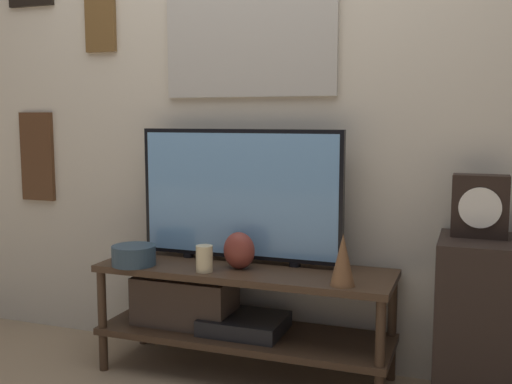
{
  "coord_description": "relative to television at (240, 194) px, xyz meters",
  "views": [
    {
      "loc": [
        0.94,
        -2.16,
        1.15
      ],
      "look_at": [
        0.06,
        0.25,
        0.83
      ],
      "focal_mm": 42.0,
      "sensor_mm": 36.0,
      "label": 1
    }
  ],
  "objects": [
    {
      "name": "side_table",
      "position": [
        1.07,
        -0.07,
        -0.46
      ],
      "size": [
        0.39,
        0.38,
        0.69
      ],
      "color": "black",
      "rests_on": "ground_plane"
    },
    {
      "name": "vase_urn_stoneware",
      "position": [
        0.04,
        -0.12,
        -0.23
      ],
      "size": [
        0.14,
        0.1,
        0.16
      ],
      "color": "brown",
      "rests_on": "media_console"
    },
    {
      "name": "candle_jar",
      "position": [
        -0.08,
        -0.22,
        -0.26
      ],
      "size": [
        0.07,
        0.07,
        0.11
      ],
      "color": "beige",
      "rests_on": "media_console"
    },
    {
      "name": "vase_wide_bowl",
      "position": [
        -0.43,
        -0.22,
        -0.27
      ],
      "size": [
        0.2,
        0.2,
        0.09
      ],
      "color": "#2D4251",
      "rests_on": "media_console"
    },
    {
      "name": "mantel_clock",
      "position": [
        1.02,
        -0.03,
        0.0
      ],
      "size": [
        0.21,
        0.11,
        0.24
      ],
      "color": "black",
      "rests_on": "side_table"
    },
    {
      "name": "television",
      "position": [
        0.0,
        0.0,
        0.0
      ],
      "size": [
        0.95,
        0.05,
        0.61
      ],
      "color": "black",
      "rests_on": "media_console"
    },
    {
      "name": "media_console",
      "position": [
        -0.05,
        -0.09,
        -0.5
      ],
      "size": [
        1.31,
        0.41,
        0.5
      ],
      "color": "#422D1E",
      "rests_on": "ground_plane"
    },
    {
      "name": "wall_back",
      "position": [
        0.05,
        0.17,
        0.54
      ],
      "size": [
        6.4,
        0.08,
        2.7
      ],
      "color": "beige",
      "rests_on": "ground_plane"
    },
    {
      "name": "vase_slim_bronze",
      "position": [
        0.52,
        -0.22,
        -0.21
      ],
      "size": [
        0.1,
        0.1,
        0.21
      ],
      "color": "brown",
      "rests_on": "media_console"
    }
  ]
}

